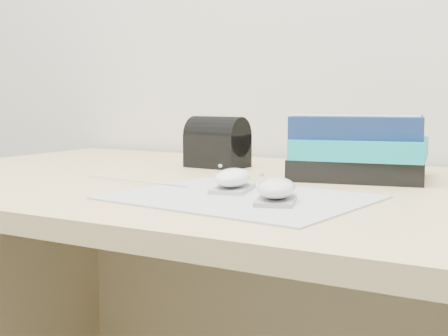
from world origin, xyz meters
The scene contains 7 objects.
desk centered at (0.00, 1.64, 0.50)m, with size 1.60×0.80×0.73m.
mousepad centered at (-0.02, 1.42, 0.73)m, with size 0.35×0.27×0.00m, color #919299.
mouse_rear centered at (-0.06, 1.46, 0.75)m, with size 0.07×0.11×0.04m.
mouse_front centered at (0.04, 1.40, 0.75)m, with size 0.08×0.10×0.04m.
usb_cable centered at (-0.25, 1.47, 0.73)m, with size 0.00×0.00×0.23m, color silver.
book_stack centered at (0.06, 1.72, 0.79)m, with size 0.26×0.23×0.11m.
pouch centered at (-0.25, 1.75, 0.78)m, with size 0.12×0.09×0.11m.
Camera 1 is at (0.40, 0.64, 0.88)m, focal length 50.00 mm.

